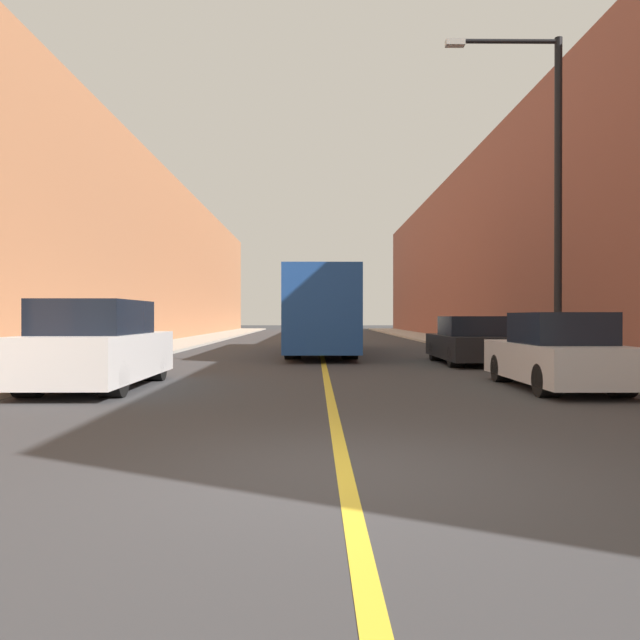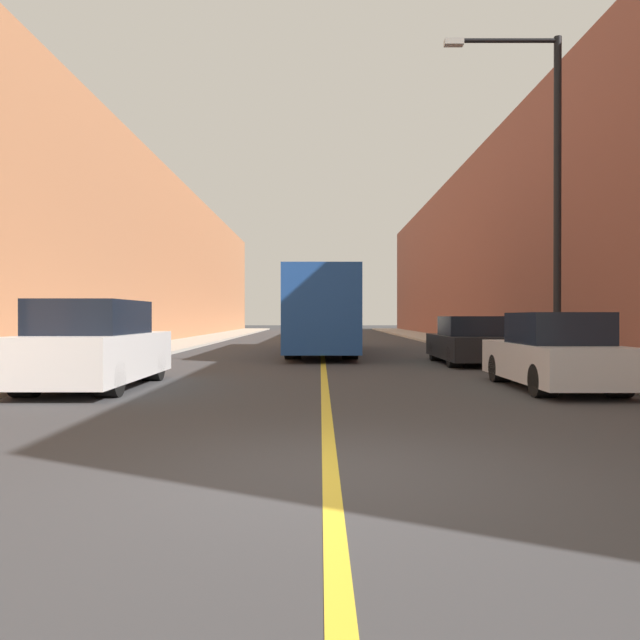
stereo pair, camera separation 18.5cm
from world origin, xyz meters
name	(u,v)px [view 1 (the left image)]	position (x,y,z in m)	size (l,w,h in m)	color
ground_plane	(345,475)	(0.00, 0.00, 0.00)	(200.00, 200.00, 0.00)	#38383A
sidewalk_left	(192,341)	(-7.34, 30.00, 0.06)	(2.89, 72.00, 0.12)	#B2AA9E
sidewalk_right	(447,341)	(7.34, 30.00, 0.06)	(2.89, 72.00, 0.12)	#B2AA9E
building_row_left	(132,255)	(-10.79, 30.00, 5.01)	(4.00, 72.00, 10.02)	#B2724C
building_row_right	(506,247)	(10.79, 30.00, 5.49)	(4.00, 72.00, 10.97)	brown
road_center_line	(320,342)	(0.00, 30.00, 0.00)	(0.16, 72.00, 0.01)	gold
bus	(320,311)	(-0.05, 19.55, 1.71)	(2.53, 12.25, 3.19)	#1E4793
parked_suv_left	(98,348)	(-4.76, 7.04, 0.85)	(1.97, 4.82, 1.82)	silver
car_right_near	(557,355)	(4.69, 6.88, 0.70)	(1.77, 4.39, 1.57)	silver
car_right_mid	(469,342)	(4.58, 13.68, 0.68)	(1.89, 4.64, 1.50)	black
street_lamp_right	(548,180)	(5.94, 10.70, 5.13)	(3.10, 0.24, 8.78)	black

